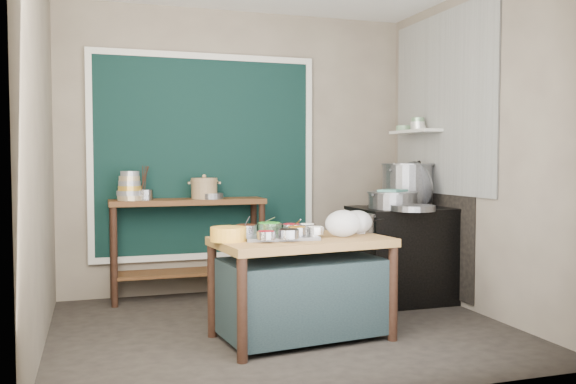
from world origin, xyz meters
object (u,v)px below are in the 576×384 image
object	(u,v)px
utensil_cup	(144,195)
steamer	(393,200)
stove_block	(404,256)
saucepan	(359,223)
ceramic_crock	(204,189)
back_counter	(188,249)
stock_pot	(407,184)
condiment_tray	(280,237)
prep_table	(302,288)
yellow_basin	(228,234)

from	to	relation	value
utensil_cup	steamer	distance (m)	2.28
stove_block	saucepan	bearing A→B (deg)	-138.92
utensil_cup	ceramic_crock	bearing A→B (deg)	0.14
saucepan	ceramic_crock	bearing A→B (deg)	111.52
back_counter	saucepan	distance (m)	1.83
stock_pot	steamer	bearing A→B (deg)	-135.84
back_counter	condiment_tray	world-z (taller)	back_counter
condiment_tray	prep_table	bearing A→B (deg)	-9.11
condiment_tray	steamer	world-z (taller)	steamer
stove_block	saucepan	xyz separation A→B (m)	(-0.76, -0.66, 0.40)
stove_block	ceramic_crock	xyz separation A→B (m)	(-1.74, 0.72, 0.61)
yellow_basin	saucepan	bearing A→B (deg)	10.34
prep_table	yellow_basin	world-z (taller)	yellow_basin
ceramic_crock	back_counter	bearing A→B (deg)	174.65
yellow_basin	steamer	world-z (taller)	steamer
prep_table	yellow_basin	size ratio (longest dim) A/B	4.88
stock_pot	ceramic_crock	bearing A→B (deg)	165.34
saucepan	ceramic_crock	size ratio (longest dim) A/B	0.98
prep_table	stove_block	bearing A→B (deg)	26.21
prep_table	ceramic_crock	distance (m)	1.76
back_counter	ceramic_crock	size ratio (longest dim) A/B	5.47
ceramic_crock	steamer	bearing A→B (deg)	-26.92
ceramic_crock	stock_pot	bearing A→B (deg)	-14.66
prep_table	stock_pot	world-z (taller)	stock_pot
prep_table	saucepan	bearing A→B (deg)	12.42
stove_block	steamer	size ratio (longest dim) A/B	1.90
back_counter	stove_block	size ratio (longest dim) A/B	1.61
steamer	back_counter	bearing A→B (deg)	154.79
saucepan	stock_pot	world-z (taller)	stock_pot
utensil_cup	ceramic_crock	distance (m)	0.56
prep_table	utensil_cup	xyz separation A→B (m)	(-1.00, 1.56, 0.62)
prep_table	back_counter	bearing A→B (deg)	103.82
saucepan	stove_block	bearing A→B (deg)	26.83
stock_pot	prep_table	bearing A→B (deg)	-143.63
stove_block	saucepan	world-z (taller)	saucepan
back_counter	stock_pot	world-z (taller)	stock_pot
stove_block	stock_pot	xyz separation A→B (m)	(0.15, 0.22, 0.66)
back_counter	condiment_tray	xyz separation A→B (m)	(0.44, -1.55, 0.29)
saucepan	ceramic_crock	xyz separation A→B (m)	(-0.99, 1.37, 0.22)
prep_table	saucepan	xyz separation A→B (m)	(0.54, 0.19, 0.45)
utensil_cup	back_counter	bearing A→B (deg)	2.26
condiment_tray	saucepan	xyz separation A→B (m)	(0.71, 0.17, 0.06)
prep_table	condiment_tray	distance (m)	0.42
prep_table	stove_block	size ratio (longest dim) A/B	1.39
stove_block	yellow_basin	size ratio (longest dim) A/B	3.51
prep_table	saucepan	world-z (taller)	saucepan
saucepan	utensil_cup	size ratio (longest dim) A/B	1.61
condiment_tray	yellow_basin	distance (m)	0.39
stove_block	utensil_cup	size ratio (longest dim) A/B	5.55
back_counter	saucepan	world-z (taller)	back_counter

